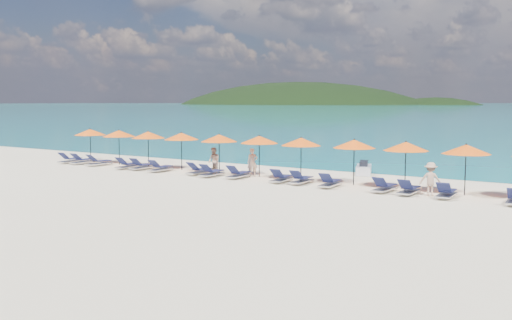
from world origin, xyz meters
The scene contains 32 objects.
ground centered at (0.00, 0.00, 0.00)m, with size 1400.00×1400.00×0.00m, color beige.
headland_main centered at (-300.00, 540.00, -38.00)m, with size 374.00×242.00×126.50m.
headland_small centered at (-150.00, 560.00, -35.00)m, with size 162.00×126.00×85.50m.
jetski centered at (3.01, 9.40, 0.31)m, with size 1.46×2.24×0.75m.
beachgoer_a centered at (-1.67, 5.19, 0.77)m, with size 0.56×0.37×1.54m, color tan.
beachgoer_b centered at (-4.03, 4.83, 0.76)m, with size 0.74×0.42×1.52m, color tan.
beachgoer_c centered at (8.28, 4.13, 0.74)m, with size 0.95×0.44×1.48m, color tan.
umbrella_0 centered at (-14.96, 5.45, 2.02)m, with size 2.10×2.10×2.28m.
umbrella_1 centered at (-12.14, 5.38, 2.02)m, with size 2.10×2.10×2.28m.
umbrella_2 centered at (-9.46, 5.28, 2.02)m, with size 2.10×2.10×2.28m.
umbrella_3 centered at (-6.87, 5.38, 2.02)m, with size 2.10×2.10×2.28m.
umbrella_4 centered at (-3.96, 5.24, 2.02)m, with size 2.10×2.10×2.28m.
umbrella_5 centered at (-1.37, 5.41, 2.02)m, with size 2.10×2.10×2.28m.
umbrella_6 centered at (1.28, 5.28, 2.02)m, with size 2.10×2.10×2.28m.
umbrella_7 centered at (4.16, 5.38, 2.02)m, with size 2.10×2.10×2.28m.
umbrella_8 centered at (6.75, 5.34, 2.02)m, with size 2.10×2.10×2.28m.
umbrella_9 centered at (9.46, 5.18, 2.02)m, with size 2.10×2.10×2.28m.
lounger_0 centered at (-15.50, 4.18, 0.24)m, with size 0.75×1.74×0.66m.
lounger_1 centered at (-14.35, 4.22, 0.24)m, with size 0.78×1.75×0.66m.
lounger_2 centered at (-12.74, 4.20, 0.24)m, with size 0.72×1.73×0.66m.
lounger_3 centered at (-9.97, 3.99, 0.24)m, with size 0.72×1.73×0.66m.
lounger_4 centered at (-8.91, 4.12, 0.24)m, with size 0.74×1.74×0.66m.
lounger_5 centered at (-7.33, 4.02, 0.24)m, with size 0.69×1.72×0.66m.
lounger_6 centered at (-4.61, 4.25, 0.24)m, with size 0.73×1.74×0.66m.
lounger_7 centered at (-3.51, 3.94, 0.24)m, with size 0.68×1.72×0.66m.
lounger_8 centered at (-1.91, 4.19, 0.24)m, with size 0.68×1.72×0.66m.
lounger_9 centered at (0.78, 4.14, 0.24)m, with size 0.77×1.75×0.66m.
lounger_10 centered at (1.90, 4.20, 0.24)m, with size 0.67×1.72×0.66m.
lounger_11 centered at (3.55, 4.02, 0.24)m, with size 0.73×1.74×0.66m.
lounger_12 centered at (6.23, 4.07, 0.24)m, with size 0.68×1.72×0.66m.
lounger_13 centered at (7.39, 3.99, 0.24)m, with size 0.62×1.70×0.66m.
lounger_14 centered at (9.00, 3.98, 0.24)m, with size 0.70×1.73×0.66m.
Camera 1 is at (15.36, -20.35, 4.10)m, focal length 40.00 mm.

